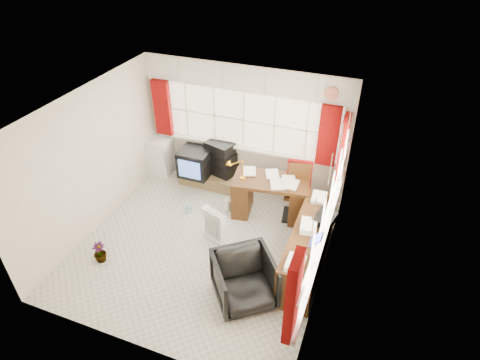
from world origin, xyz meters
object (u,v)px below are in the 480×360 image
(credenza, at_px, (308,247))
(crt_tv, at_px, (195,163))
(office_chair, at_px, (244,280))
(tv_bench, at_px, (214,179))
(desk, at_px, (271,196))
(desk_lamp, at_px, (243,165))
(mini_fridge, at_px, (161,156))
(radiator, at_px, (215,229))
(task_chair, at_px, (298,188))

(credenza, distance_m, crt_tv, 2.98)
(office_chair, distance_m, tv_bench, 2.97)
(desk, bearing_deg, office_chair, -83.47)
(office_chair, bearing_deg, desk_lamp, 73.11)
(tv_bench, bearing_deg, mini_fridge, 177.67)
(desk, distance_m, mini_fridge, 2.67)
(desk_lamp, height_order, credenza, desk_lamp)
(tv_bench, bearing_deg, crt_tv, -162.53)
(radiator, bearing_deg, desk_lamp, 78.35)
(radiator, bearing_deg, task_chair, 47.31)
(radiator, relative_size, tv_bench, 0.44)
(office_chair, bearing_deg, crt_tv, 90.93)
(office_chair, height_order, tv_bench, office_chair)
(task_chair, height_order, crt_tv, task_chair)
(crt_tv, bearing_deg, credenza, -28.25)
(office_chair, relative_size, credenza, 0.42)
(desk, xyz_separation_m, credenza, (0.92, -1.01, -0.05))
(tv_bench, xyz_separation_m, crt_tv, (-0.35, -0.11, 0.40))
(task_chair, bearing_deg, crt_tv, 175.02)
(desk_lamp, distance_m, office_chair, 2.10)
(credenza, distance_m, mini_fridge, 3.86)
(crt_tv, bearing_deg, radiator, -53.51)
(desk_lamp, bearing_deg, office_chair, -68.87)
(task_chair, distance_m, radiator, 1.68)
(desk, relative_size, radiator, 2.35)
(desk, height_order, office_chair, desk)
(radiator, height_order, credenza, credenza)
(credenza, bearing_deg, desk, 132.48)
(desk_lamp, xyz_separation_m, tv_bench, (-0.86, 0.64, -0.92))
(task_chair, height_order, tv_bench, task_chair)
(desk_lamp, relative_size, task_chair, 0.36)
(task_chair, bearing_deg, radiator, -132.69)
(crt_tv, height_order, mini_fridge, mini_fridge)
(desk, bearing_deg, radiator, -123.97)
(credenza, bearing_deg, radiator, 179.45)
(tv_bench, bearing_deg, desk, -20.66)
(mini_fridge, bearing_deg, task_chair, -6.49)
(desk, bearing_deg, tv_bench, 159.34)
(credenza, xyz_separation_m, mini_fridge, (-3.53, 1.57, 0.02))
(office_chair, relative_size, mini_fridge, 1.04)
(office_chair, bearing_deg, credenza, 16.44)
(radiator, distance_m, tv_bench, 1.66)
(mini_fridge, bearing_deg, credenza, -24.00)
(office_chair, bearing_deg, radiator, 94.12)
(task_chair, xyz_separation_m, office_chair, (-0.22, -2.20, -0.20))
(radiator, height_order, mini_fridge, mini_fridge)
(desk, height_order, mini_fridge, desk)
(tv_bench, bearing_deg, desk_lamp, -36.42)
(radiator, distance_m, mini_fridge, 2.49)
(desk, bearing_deg, crt_tv, 166.71)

